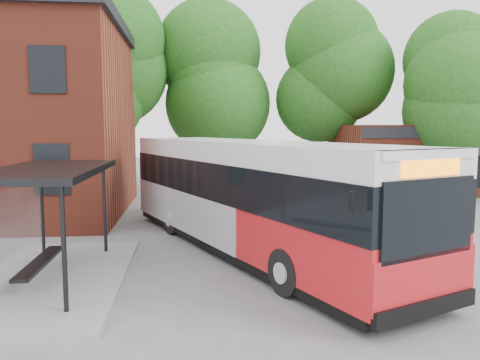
{
  "coord_description": "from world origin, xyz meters",
  "views": [
    {
      "loc": [
        -1.13,
        -12.81,
        3.81
      ],
      "look_at": [
        0.72,
        3.47,
        2.0
      ],
      "focal_mm": 35.0,
      "sensor_mm": 36.0,
      "label": 1
    }
  ],
  "objects": [
    {
      "name": "ground",
      "position": [
        0.0,
        0.0,
        0.0
      ],
      "size": [
        100.0,
        100.0,
        0.0
      ],
      "primitive_type": "plane",
      "color": "slate"
    },
    {
      "name": "shop_row",
      "position": [
        15.0,
        14.0,
        2.0
      ],
      "size": [
        14.0,
        6.2,
        4.0
      ],
      "primitive_type": null,
      "color": "maroon",
      "rests_on": "ground"
    },
    {
      "name": "bus_shelter",
      "position": [
        -4.5,
        -1.0,
        1.45
      ],
      "size": [
        3.6,
        7.0,
        2.9
      ],
      "primitive_type": null,
      "color": "black",
      "rests_on": "ground"
    },
    {
      "name": "bike_rail",
      "position": [
        9.28,
        10.0,
        0.19
      ],
      "size": [
        5.2,
        0.1,
        0.38
      ],
      "primitive_type": null,
      "color": "black",
      "rests_on": "ground"
    },
    {
      "name": "tree_0",
      "position": [
        -6.0,
        16.0,
        5.5
      ],
      "size": [
        7.92,
        7.92,
        11.0
      ],
      "primitive_type": null,
      "color": "#1C5015",
      "rests_on": "ground"
    },
    {
      "name": "tree_1",
      "position": [
        1.0,
        17.0,
        5.2
      ],
      "size": [
        7.92,
        7.92,
        10.4
      ],
      "primitive_type": null,
      "color": "#1C5015",
      "rests_on": "ground"
    },
    {
      "name": "tree_2",
      "position": [
        8.0,
        16.0,
        5.5
      ],
      "size": [
        7.92,
        7.92,
        11.0
      ],
      "primitive_type": null,
      "color": "#1C5015",
      "rests_on": "ground"
    },
    {
      "name": "tree_3",
      "position": [
        13.0,
        12.0,
        4.64
      ],
      "size": [
        7.04,
        7.04,
        9.28
      ],
      "primitive_type": null,
      "color": "#1C5015",
      "rests_on": "ground"
    },
    {
      "name": "city_bus",
      "position": [
        0.75,
        1.4,
        1.71
      ],
      "size": [
        7.83,
        13.54,
        3.42
      ],
      "primitive_type": null,
      "rotation": [
        0.0,
        0.0,
        0.39
      ],
      "color": "red",
      "rests_on": "ground"
    },
    {
      "name": "bicycle_0",
      "position": [
        6.58,
        10.01,
        0.43
      ],
      "size": [
        1.64,
        0.62,
        0.85
      ],
      "primitive_type": "imported",
      "rotation": [
        0.0,
        0.0,
        1.53
      ],
      "color": "black",
      "rests_on": "ground"
    },
    {
      "name": "bicycle_1",
      "position": [
        7.54,
        10.75,
        0.47
      ],
      "size": [
        1.61,
        0.72,
        0.94
      ],
      "primitive_type": "imported",
      "rotation": [
        0.0,
        0.0,
        1.75
      ],
      "color": "black",
      "rests_on": "ground"
    },
    {
      "name": "bicycle_2",
      "position": [
        7.69,
        9.82,
        0.47
      ],
      "size": [
        1.88,
        0.89,
        0.95
      ],
      "primitive_type": "imported",
      "rotation": [
        0.0,
        0.0,
        1.43
      ],
      "color": "black",
      "rests_on": "ground"
    },
    {
      "name": "bicycle_3",
      "position": [
        9.19,
        9.2,
        0.49
      ],
      "size": [
        1.67,
        0.64,
        0.98
      ],
      "primitive_type": "imported",
      "rotation": [
        0.0,
        0.0,
        1.46
      ],
      "color": "black",
      "rests_on": "ground"
    },
    {
      "name": "bicycle_4",
      "position": [
        9.76,
        9.86,
        0.46
      ],
      "size": [
        1.79,
        0.73,
        0.92
      ],
      "primitive_type": "imported",
      "rotation": [
        0.0,
        0.0,
        1.5
      ],
      "color": "black",
      "rests_on": "ground"
    },
    {
      "name": "bicycle_5",
      "position": [
        10.93,
        9.13,
        0.56
      ],
      "size": [
        1.93,
        0.91,
        1.12
      ],
      "primitive_type": "imported",
      "rotation": [
        0.0,
        0.0,
        1.36
      ],
      "color": "#25262A",
      "rests_on": "ground"
    },
    {
      "name": "bicycle_6",
      "position": [
        10.87,
        9.03,
        0.4
      ],
      "size": [
        1.6,
        0.77,
        0.81
      ],
      "primitive_type": "imported",
      "rotation": [
        0.0,
        0.0,
        1.73
      ],
      "color": "#081944",
      "rests_on": "ground"
    },
    {
      "name": "bicycle_7",
      "position": [
        11.65,
        9.25,
        0.5
      ],
      "size": [
        1.71,
        0.6,
        1.01
      ],
      "primitive_type": "imported",
      "rotation": [
        0.0,
        0.0,
        1.5
      ],
      "color": "#24252C",
      "rests_on": "ground"
    },
    {
      "name": "bicycle_extra_0",
      "position": [
        12.43,
        9.68,
        0.45
      ],
      "size": [
        1.5,
        0.46,
        0.9
      ],
      "primitive_type": "imported",
      "rotation": [
        0.0,
        0.0,
        1.55
      ],
      "color": "navy",
      "rests_on": "ground"
    }
  ]
}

